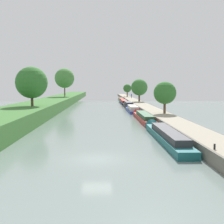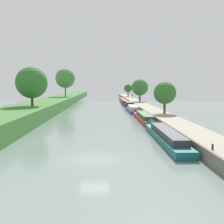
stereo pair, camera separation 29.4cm
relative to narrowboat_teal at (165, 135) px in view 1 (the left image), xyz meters
The scene contains 16 objects.
ground_plane 10.68m from the narrowboat_teal, 134.61° to the right, with size 160.00×160.00×0.00m, color slate.
stone_quay 7.72m from the narrowboat_teal, 79.64° to the right, with size 0.25×260.00×1.16m.
narrowboat_teal is the anchor object (origin of this frame).
narrowboat_red 17.52m from the narrowboat_teal, 89.56° to the left, with size 1.91×16.24×1.90m.
narrowboat_blue 33.07m from the narrowboat_teal, 90.28° to the left, with size 2.14×12.46×2.17m.
narrowboat_black 46.20m from the narrowboat_teal, 90.02° to the left, with size 1.91×13.24×2.13m.
narrowboat_navy 60.77m from the narrowboat_teal, 90.10° to the left, with size 1.91×15.09×1.87m.
narrowboat_green 75.52m from the narrowboat_teal, 89.90° to the left, with size 1.90×14.39×1.81m.
tree_rightbank_midnear 19.12m from the narrowboat_teal, 77.47° to the left, with size 4.00×4.00×5.66m.
tree_rightbank_midfar 53.73m from the narrowboat_teal, 85.51° to the left, with size 5.04×5.04×6.85m.
tree_rightbank_far 87.95m from the narrowboat_teal, 87.67° to the left, with size 3.52×3.52×5.37m.
tree_leftbank_downstream 28.53m from the narrowboat_teal, 135.17° to the left, with size 5.69×5.69×7.08m.
tree_leftbank_upstream 63.10m from the narrowboat_teal, 108.10° to the left, with size 6.34×6.34×9.16m.
person_walking 76.52m from the narrowboat_teal, 86.84° to the left, with size 0.34×0.34×1.66m.
mooring_bollard_near 9.28m from the narrowboat_teal, 78.70° to the right, with size 0.16×0.16×0.45m.
mooring_bollard_far 81.84m from the narrowboat_teal, 88.73° to the left, with size 0.16×0.16×0.45m.
Camera 1 is at (0.51, -22.19, 6.18)m, focal length 43.55 mm.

